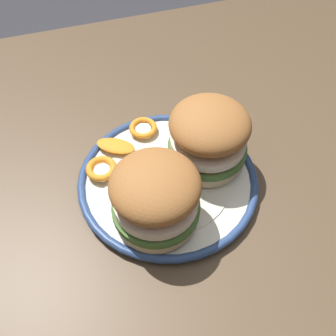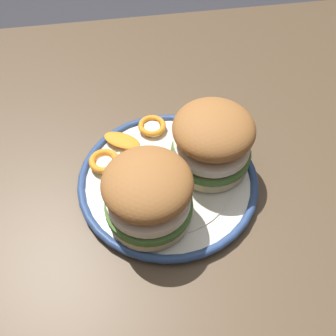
{
  "view_description": "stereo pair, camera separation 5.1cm",
  "coord_description": "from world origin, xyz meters",
  "px_view_note": "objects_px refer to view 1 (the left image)",
  "views": [
    {
      "loc": [
        -0.15,
        -0.32,
        1.25
      ],
      "look_at": [
        -0.04,
        0.02,
        0.79
      ],
      "focal_mm": 42.84,
      "sensor_mm": 36.0,
      "label": 1
    },
    {
      "loc": [
        -0.1,
        -0.33,
        1.25
      ],
      "look_at": [
        -0.04,
        0.02,
        0.79
      ],
      "focal_mm": 42.84,
      "sensor_mm": 36.0,
      "label": 2
    }
  ],
  "objects_px": {
    "dining_table": "(196,218)",
    "dinner_plate": "(168,181)",
    "sandwich_half_right": "(155,196)",
    "sandwich_half_left": "(209,136)"
  },
  "relations": [
    {
      "from": "dining_table",
      "to": "dinner_plate",
      "type": "distance_m",
      "value": 0.11
    },
    {
      "from": "dinner_plate",
      "to": "sandwich_half_right",
      "type": "relative_size",
      "value": 1.65
    },
    {
      "from": "dinner_plate",
      "to": "sandwich_half_right",
      "type": "distance_m",
      "value": 0.09
    },
    {
      "from": "dining_table",
      "to": "sandwich_half_right",
      "type": "xyz_separation_m",
      "value": [
        -0.08,
        -0.04,
        0.16
      ]
    },
    {
      "from": "dinner_plate",
      "to": "sandwich_half_right",
      "type": "height_order",
      "value": "sandwich_half_right"
    },
    {
      "from": "dining_table",
      "to": "sandwich_half_left",
      "type": "height_order",
      "value": "sandwich_half_left"
    },
    {
      "from": "dining_table",
      "to": "sandwich_half_left",
      "type": "bearing_deg",
      "value": 56.95
    },
    {
      "from": "dining_table",
      "to": "dinner_plate",
      "type": "height_order",
      "value": "dinner_plate"
    },
    {
      "from": "dining_table",
      "to": "sandwich_half_right",
      "type": "height_order",
      "value": "sandwich_half_right"
    },
    {
      "from": "sandwich_half_left",
      "to": "sandwich_half_right",
      "type": "relative_size",
      "value": 1.0
    }
  ]
}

